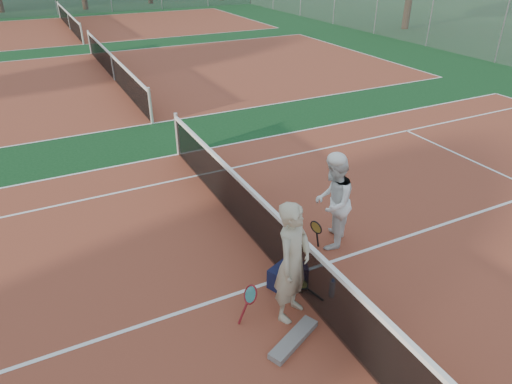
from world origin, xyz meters
TOP-DOWN VIEW (x-y plane):
  - ground at (0.00, 0.00)m, footprint 130.00×130.00m
  - court_main at (0.00, 0.00)m, footprint 23.77×10.97m
  - court_far_a at (0.00, 13.50)m, footprint 23.77×10.97m
  - court_far_b at (0.00, 27.00)m, footprint 23.77×10.97m
  - net_main at (0.00, 0.00)m, footprint 0.10×10.98m
  - net_far_a at (0.00, 13.50)m, footprint 0.10×10.98m
  - net_far_b at (0.00, 27.00)m, footprint 0.10×10.98m
  - player_a at (-0.35, -0.73)m, footprint 0.81×0.74m
  - player_b at (1.17, 0.47)m, footprint 1.05×1.05m
  - racket_red at (-0.91, -0.55)m, footprint 0.36×0.33m
  - racket_black_held at (0.84, 0.44)m, footprint 0.26×0.32m
  - racket_spare at (0.08, -0.30)m, footprint 0.44×0.65m
  - sports_bag_navy at (-0.15, -0.14)m, footprint 0.52×0.44m
  - sports_bag_purple at (0.13, -0.13)m, footprint 0.39×0.33m
  - net_cover_canvas at (-0.60, -1.24)m, footprint 0.91×0.57m
  - water_bottle at (0.39, -0.71)m, footprint 0.09×0.09m

SIDE VIEW (x-z plane):
  - ground at x=0.00m, z-range 0.00..0.00m
  - court_main at x=0.00m, z-range 0.00..0.01m
  - court_far_a at x=0.00m, z-range 0.00..0.01m
  - court_far_b at x=0.00m, z-range 0.00..0.01m
  - racket_spare at x=0.08m, z-range 0.00..0.09m
  - net_cover_canvas at x=-0.60m, z-range 0.00..0.10m
  - sports_bag_purple at x=0.13m, z-range 0.00..0.27m
  - water_bottle at x=0.39m, z-range 0.00..0.30m
  - sports_bag_navy at x=-0.15m, z-range 0.00..0.34m
  - racket_red at x=-0.91m, z-range 0.00..0.55m
  - racket_black_held at x=0.84m, z-range 0.00..0.59m
  - net_main at x=0.00m, z-range 0.00..1.02m
  - net_far_a at x=0.00m, z-range 0.00..1.02m
  - net_far_b at x=0.00m, z-range 0.00..1.02m
  - player_b at x=1.17m, z-range 0.00..1.72m
  - player_a at x=-0.35m, z-range 0.00..1.85m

